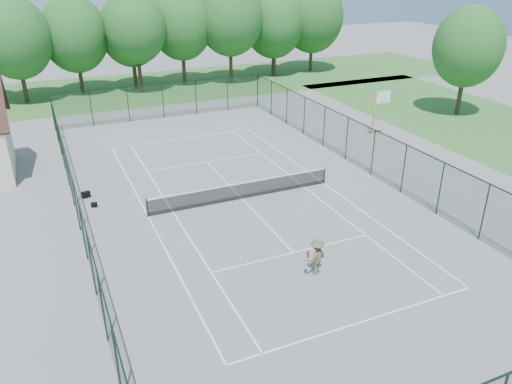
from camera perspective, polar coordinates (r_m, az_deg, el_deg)
ground at (r=28.95m, az=-1.60°, el=-0.80°), size 140.00×140.00×0.00m
grass_far at (r=56.45m, az=-13.52°, el=11.45°), size 80.00×16.00×0.01m
grass_side at (r=45.75m, az=25.45°, el=6.59°), size 14.00×40.00×0.01m
court_lines at (r=28.95m, az=-1.60°, el=-0.79°), size 11.05×23.85×0.01m
tennis_net at (r=28.70m, az=-1.61°, el=0.23°), size 11.08×0.08×1.10m
fence_enclosure at (r=28.30m, az=-1.64°, el=2.04°), size 18.05×36.05×3.02m
tree_line_far at (r=55.43m, az=-14.16°, el=17.46°), size 39.40×6.40×9.70m
basketball_goal at (r=39.95m, az=13.92°, el=9.74°), size 1.20×1.43×3.65m
tree_side at (r=47.73m, az=23.09°, el=15.02°), size 5.89×5.89×9.32m
sports_bag_a at (r=30.70m, az=-18.85°, el=-0.28°), size 0.51×0.38×0.36m
sports_bag_b at (r=29.40m, az=-18.01°, el=-1.40°), size 0.37×0.27×0.26m
tennis_player at (r=22.11m, az=6.93°, el=-7.34°), size 1.95×0.97×1.67m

